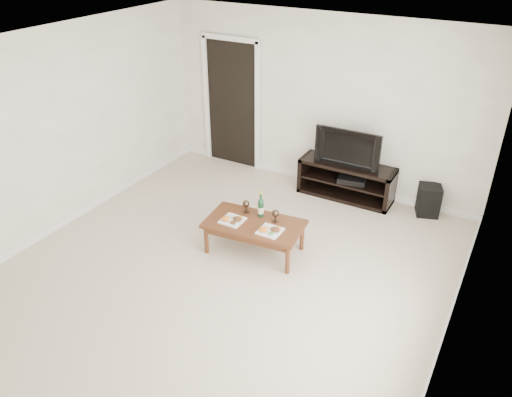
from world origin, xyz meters
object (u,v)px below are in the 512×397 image
(television, at_px, (349,146))
(coffee_table, at_px, (254,237))
(subwoofer, at_px, (429,200))
(media_console, at_px, (346,181))

(television, xyz_separation_m, coffee_table, (-0.49, -1.90, -0.62))
(subwoofer, distance_m, coffee_table, 2.62)
(media_console, height_order, coffee_table, media_console)
(subwoofer, height_order, coffee_table, subwoofer)
(television, bearing_deg, subwoofer, 3.92)
(television, distance_m, subwoofer, 1.35)
(television, height_order, subwoofer, television)
(coffee_table, bearing_deg, media_console, 75.49)
(subwoofer, bearing_deg, coffee_table, -149.20)
(media_console, xyz_separation_m, television, (0.00, 0.00, 0.55))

